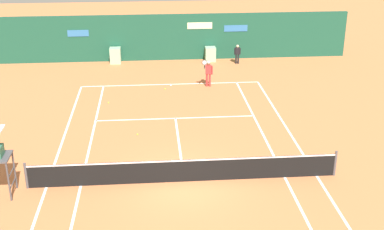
# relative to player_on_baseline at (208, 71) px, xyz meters

# --- Properties ---
(ground_plane) EXTENTS (80.00, 80.00, 0.01)m
(ground_plane) POSITION_rel_player_on_baseline_xyz_m (-2.19, -10.55, -0.93)
(ground_plane) COLOR #C67042
(tennis_net) EXTENTS (12.10, 0.10, 1.07)m
(tennis_net) POSITION_rel_player_on_baseline_xyz_m (-2.19, -11.13, -0.42)
(tennis_net) COLOR #4C4C51
(tennis_net) RESTS_ON ground_plane
(sponsor_back_wall) EXTENTS (25.00, 1.02, 3.15)m
(sponsor_back_wall) POSITION_rel_player_on_baseline_xyz_m (-2.22, 5.84, 0.59)
(sponsor_back_wall) COLOR #194C38
(sponsor_back_wall) RESTS_ON ground_plane
(player_on_baseline) EXTENTS (0.69, 0.64, 1.77)m
(player_on_baseline) POSITION_rel_player_on_baseline_xyz_m (0.00, 0.00, 0.00)
(player_on_baseline) COLOR red
(player_on_baseline) RESTS_ON ground_plane
(ball_kid_centre_post) EXTENTS (0.43, 0.19, 1.30)m
(ball_kid_centre_post) POSITION_rel_player_on_baseline_xyz_m (2.48, 4.50, -0.18)
(ball_kid_centre_post) COLOR black
(ball_kid_centre_post) RESTS_ON ground_plane
(tennis_ball_by_sideline) EXTENTS (0.07, 0.07, 0.07)m
(tennis_ball_by_sideline) POSITION_rel_player_on_baseline_xyz_m (-4.08, -6.60, -0.90)
(tennis_ball_by_sideline) COLOR #CCE033
(tennis_ball_by_sideline) RESTS_ON ground_plane
(tennis_ball_near_service_line) EXTENTS (0.07, 0.07, 0.07)m
(tennis_ball_near_service_line) POSITION_rel_player_on_baseline_xyz_m (-5.71, -2.31, -0.90)
(tennis_ball_near_service_line) COLOR #CCE033
(tennis_ball_near_service_line) RESTS_ON ground_plane
(tennis_ball_mid_court) EXTENTS (0.07, 0.07, 0.07)m
(tennis_ball_mid_court) POSITION_rel_player_on_baseline_xyz_m (-2.57, -0.30, -0.90)
(tennis_ball_mid_court) COLOR #CCE033
(tennis_ball_mid_court) RESTS_ON ground_plane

